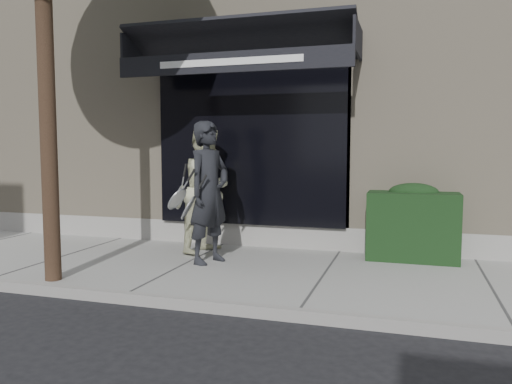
% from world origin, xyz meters
% --- Properties ---
extents(ground, '(80.00, 80.00, 0.00)m').
position_xyz_m(ground, '(0.00, 0.00, 0.00)').
color(ground, black).
rests_on(ground, ground).
extents(sidewalk, '(20.00, 3.00, 0.12)m').
position_xyz_m(sidewalk, '(0.00, 0.00, 0.06)').
color(sidewalk, gray).
rests_on(sidewalk, ground).
extents(curb, '(20.00, 0.10, 0.14)m').
position_xyz_m(curb, '(0.00, -1.55, 0.07)').
color(curb, gray).
rests_on(curb, ground).
extents(building_facade, '(14.30, 8.04, 5.64)m').
position_xyz_m(building_facade, '(-0.01, 4.96, 2.74)').
color(building_facade, tan).
rests_on(building_facade, ground).
extents(hedge, '(1.30, 0.70, 1.14)m').
position_xyz_m(hedge, '(1.10, 1.25, 0.66)').
color(hedge, black).
rests_on(hedge, sidewalk).
extents(pedestrian_front, '(0.85, 0.91, 2.03)m').
position_xyz_m(pedestrian_front, '(-1.70, 0.17, 1.14)').
color(pedestrian_front, black).
rests_on(pedestrian_front, sidewalk).
extents(pedestrian_back, '(0.94, 1.11, 1.99)m').
position_xyz_m(pedestrian_back, '(-2.00, 0.85, 1.11)').
color(pedestrian_back, beige).
rests_on(pedestrian_back, sidewalk).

